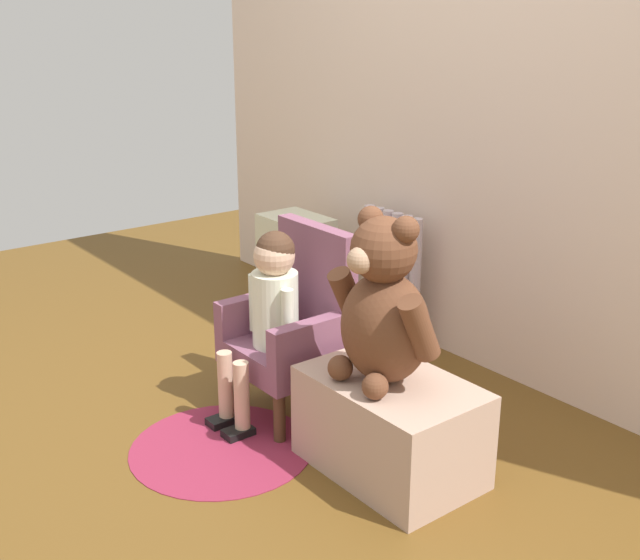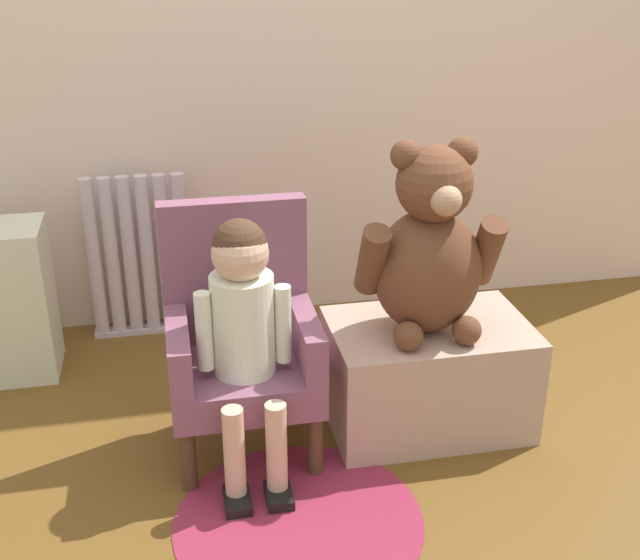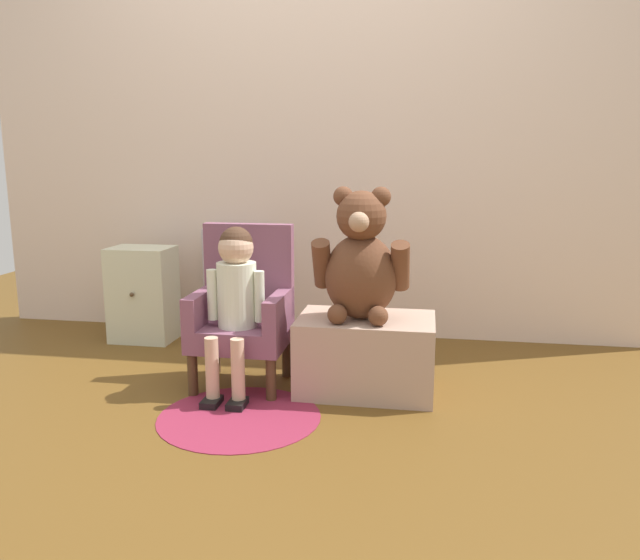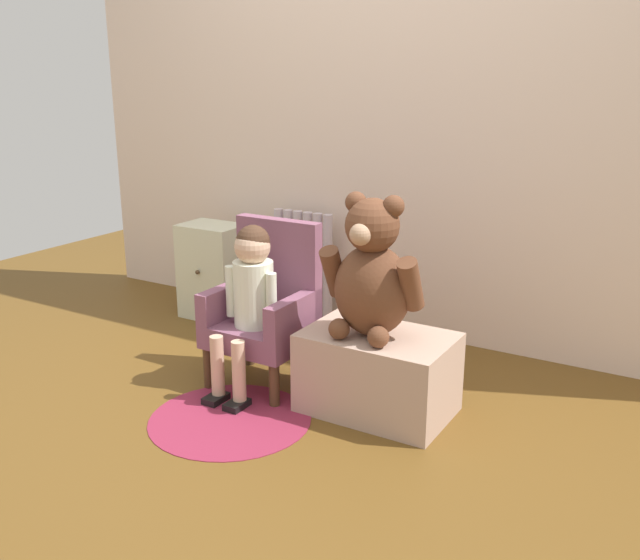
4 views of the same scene
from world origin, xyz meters
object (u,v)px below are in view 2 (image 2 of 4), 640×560
Objects in this scene: child_armchair at (241,339)px; child_figure at (244,314)px; radiator at (139,258)px; low_bench at (427,374)px; floor_rug at (299,521)px; large_teddy_bear at (430,251)px.

child_armchair is 0.99× the size of child_figure.
radiator is at bearing 110.80° from child_armchair.
low_bench reaches higher than floor_rug.
radiator reaches higher than floor_rug.
low_bench is at bearing 42.29° from large_teddy_bear.
child_armchair is at bearing 175.67° from large_teddy_bear.
low_bench is 0.61m from floor_rug.
large_teddy_bear is 0.87× the size of floor_rug.
child_armchair is 1.22× the size of low_bench.
child_armchair is at bearing -69.20° from radiator.
child_figure reaches higher than radiator.
child_armchair is at bearing 103.18° from floor_rug.
child_armchair reaches higher than floor_rug.
child_figure is 1.29× the size of large_teddy_bear.
child_figure is (0.29, -0.86, 0.17)m from radiator.
radiator reaches higher than low_bench.
radiator is 0.94× the size of floor_rug.
floor_rug is (0.09, -0.39, -0.33)m from child_armchair.
child_figure is at bearing -71.69° from radiator.
radiator is at bearing 137.39° from low_bench.
radiator is at bearing 108.31° from child_figure.
child_armchair reaches higher than radiator.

